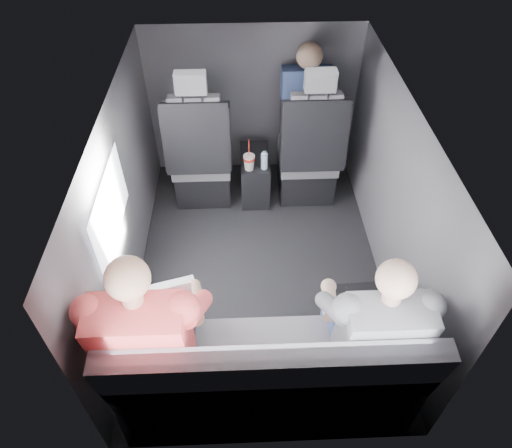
{
  "coord_description": "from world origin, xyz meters",
  "views": [
    {
      "loc": [
        -0.12,
        -2.28,
        2.67
      ],
      "look_at": [
        -0.03,
        -0.05,
        0.51
      ],
      "focal_mm": 32.0,
      "sensor_mm": 36.0,
      "label": 1
    }
  ],
  "objects_px": {
    "front_seat_left": "(201,160)",
    "rear_bench": "(268,376)",
    "laptop_white": "(165,303)",
    "passenger_rear_left": "(152,330)",
    "front_seat_right": "(308,158)",
    "passenger_front_right": "(305,105)",
    "laptop_black": "(361,303)",
    "passenger_rear_right": "(370,325)",
    "soda_cup": "(249,162)",
    "center_console": "(255,175)",
    "water_bottle": "(264,161)"
  },
  "relations": [
    {
      "from": "front_seat_right",
      "to": "passenger_rear_right",
      "type": "xyz_separation_m",
      "value": [
        0.09,
        -1.81,
        0.23
      ]
    },
    {
      "from": "rear_bench",
      "to": "passenger_rear_left",
      "type": "bearing_deg",
      "value": 171.08
    },
    {
      "from": "front_seat_right",
      "to": "center_console",
      "type": "bearing_deg",
      "value": 174.93
    },
    {
      "from": "rear_bench",
      "to": "water_bottle",
      "type": "height_order",
      "value": "rear_bench"
    },
    {
      "from": "front_seat_left",
      "to": "passenger_rear_left",
      "type": "relative_size",
      "value": 0.97
    },
    {
      "from": "center_console",
      "to": "soda_cup",
      "type": "xyz_separation_m",
      "value": [
        -0.05,
        -0.17,
        0.27
      ]
    },
    {
      "from": "soda_cup",
      "to": "passenger_front_right",
      "type": "bearing_deg",
      "value": 38.83
    },
    {
      "from": "water_bottle",
      "to": "passenger_rear_left",
      "type": "relative_size",
      "value": 0.12
    },
    {
      "from": "center_console",
      "to": "laptop_black",
      "type": "xyz_separation_m",
      "value": [
        0.52,
        -1.7,
        0.43
      ]
    },
    {
      "from": "passenger_rear_left",
      "to": "passenger_rear_right",
      "type": "relative_size",
      "value": 1.06
    },
    {
      "from": "passenger_front_right",
      "to": "center_console",
      "type": "bearing_deg",
      "value": -153.1
    },
    {
      "from": "passenger_rear_left",
      "to": "laptop_white",
      "type": "bearing_deg",
      "value": 75.62
    },
    {
      "from": "water_bottle",
      "to": "laptop_black",
      "type": "relative_size",
      "value": 0.48
    },
    {
      "from": "laptop_white",
      "to": "passenger_rear_left",
      "type": "xyz_separation_m",
      "value": [
        -0.05,
        -0.19,
        0.02
      ]
    },
    {
      "from": "front_seat_left",
      "to": "laptop_black",
      "type": "xyz_separation_m",
      "value": [
        0.97,
        -1.66,
        0.23
      ]
    },
    {
      "from": "front_seat_right",
      "to": "passenger_front_right",
      "type": "bearing_deg",
      "value": 94.49
    },
    {
      "from": "front_seat_right",
      "to": "center_console",
      "type": "height_order",
      "value": "front_seat_right"
    },
    {
      "from": "center_console",
      "to": "laptop_black",
      "type": "distance_m",
      "value": 1.83
    },
    {
      "from": "center_console",
      "to": "passenger_rear_left",
      "type": "distance_m",
      "value": 2.0
    },
    {
      "from": "passenger_front_right",
      "to": "front_seat_right",
      "type": "bearing_deg",
      "value": -85.51
    },
    {
      "from": "soda_cup",
      "to": "passenger_rear_right",
      "type": "bearing_deg",
      "value": -70.65
    },
    {
      "from": "soda_cup",
      "to": "passenger_rear_left",
      "type": "bearing_deg",
      "value": -108.06
    },
    {
      "from": "front_seat_left",
      "to": "center_console",
      "type": "bearing_deg",
      "value": 5.07
    },
    {
      "from": "front_seat_left",
      "to": "water_bottle",
      "type": "height_order",
      "value": "front_seat_left"
    },
    {
      "from": "center_console",
      "to": "passenger_rear_right",
      "type": "height_order",
      "value": "passenger_rear_right"
    },
    {
      "from": "passenger_rear_left",
      "to": "front_seat_right",
      "type": "bearing_deg",
      "value": 59.86
    },
    {
      "from": "laptop_white",
      "to": "passenger_rear_right",
      "type": "distance_m",
      "value": 1.1
    },
    {
      "from": "front_seat_left",
      "to": "center_console",
      "type": "xyz_separation_m",
      "value": [
        0.45,
        0.04,
        -0.2
      ]
    },
    {
      "from": "laptop_black",
      "to": "passenger_rear_left",
      "type": "xyz_separation_m",
      "value": [
        -1.11,
        -0.15,
        0.03
      ]
    },
    {
      "from": "laptop_black",
      "to": "passenger_rear_right",
      "type": "relative_size",
      "value": 0.27
    },
    {
      "from": "front_seat_right",
      "to": "passenger_front_right",
      "type": "relative_size",
      "value": 1.5
    },
    {
      "from": "soda_cup",
      "to": "passenger_rear_right",
      "type": "height_order",
      "value": "passenger_rear_right"
    },
    {
      "from": "water_bottle",
      "to": "passenger_front_right",
      "type": "xyz_separation_m",
      "value": [
        0.36,
        0.38,
        0.28
      ]
    },
    {
      "from": "center_console",
      "to": "passenger_front_right",
      "type": "relative_size",
      "value": 0.57
    },
    {
      "from": "passenger_rear_right",
      "to": "laptop_white",
      "type": "bearing_deg",
      "value": 170.26
    },
    {
      "from": "passenger_rear_right",
      "to": "front_seat_right",
      "type": "bearing_deg",
      "value": 92.74
    },
    {
      "from": "passenger_front_right",
      "to": "water_bottle",
      "type": "bearing_deg",
      "value": -133.2
    },
    {
      "from": "center_console",
      "to": "soda_cup",
      "type": "distance_m",
      "value": 0.32
    },
    {
      "from": "water_bottle",
      "to": "laptop_white",
      "type": "distance_m",
      "value": 1.63
    },
    {
      "from": "water_bottle",
      "to": "passenger_front_right",
      "type": "height_order",
      "value": "passenger_front_right"
    },
    {
      "from": "water_bottle",
      "to": "passenger_rear_right",
      "type": "bearing_deg",
      "value": -74.55
    },
    {
      "from": "laptop_white",
      "to": "passenger_rear_right",
      "type": "bearing_deg",
      "value": -9.74
    },
    {
      "from": "front_seat_left",
      "to": "rear_bench",
      "type": "distance_m",
      "value": 1.96
    },
    {
      "from": "front_seat_right",
      "to": "front_seat_left",
      "type": "bearing_deg",
      "value": 180.0
    },
    {
      "from": "rear_bench",
      "to": "front_seat_left",
      "type": "bearing_deg",
      "value": 103.31
    },
    {
      "from": "laptop_white",
      "to": "laptop_black",
      "type": "height_order",
      "value": "laptop_white"
    },
    {
      "from": "passenger_rear_left",
      "to": "laptop_black",
      "type": "bearing_deg",
      "value": 7.45
    },
    {
      "from": "center_console",
      "to": "passenger_rear_right",
      "type": "xyz_separation_m",
      "value": [
        0.54,
        -1.85,
        0.43
      ]
    },
    {
      "from": "passenger_front_right",
      "to": "passenger_rear_left",
      "type": "bearing_deg",
      "value": -116.48
    },
    {
      "from": "soda_cup",
      "to": "laptop_black",
      "type": "relative_size",
      "value": 0.85
    }
  ]
}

